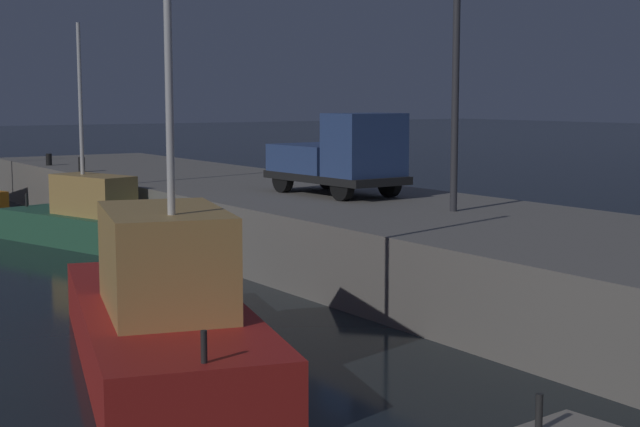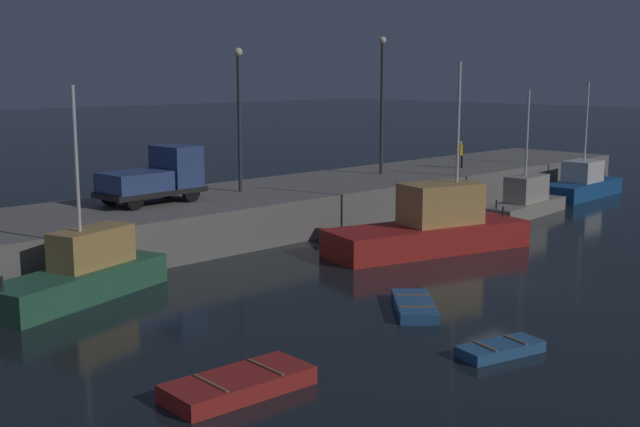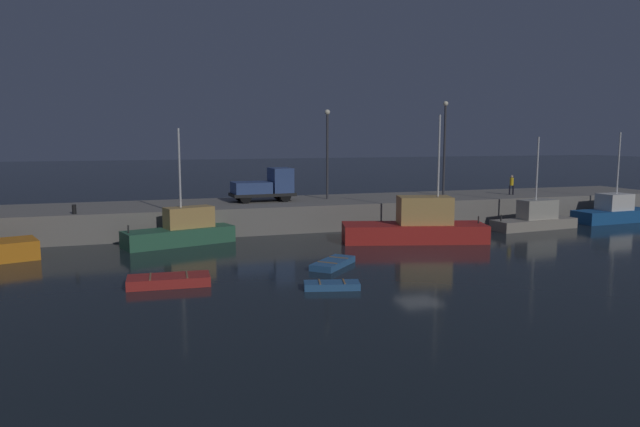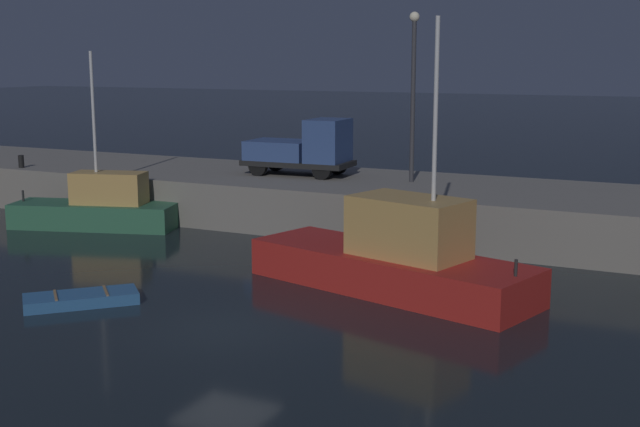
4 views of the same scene
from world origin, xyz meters
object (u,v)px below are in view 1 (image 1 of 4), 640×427
object	(u,v)px
fishing_trawler_red	(162,312)
lamp_post_west	(456,53)
fishing_boat_blue	(84,220)
utility_truck	(341,157)
bollard_west	(49,159)
bollard_central	(82,165)

from	to	relation	value
fishing_trawler_red	lamp_post_west	size ratio (longest dim) A/B	1.39
fishing_boat_blue	lamp_post_west	xyz separation A→B (m)	(12.51, 6.26, 5.51)
utility_truck	bollard_west	size ratio (longest dim) A/B	9.42
fishing_trawler_red	bollard_central	distance (m)	23.38
fishing_boat_blue	fishing_trawler_red	bearing A→B (deg)	-14.09
fishing_boat_blue	bollard_west	bearing A→B (deg)	168.29
utility_truck	bollard_central	xyz separation A→B (m)	(-14.10, -3.73, -0.93)
fishing_trawler_red	fishing_boat_blue	distance (m)	16.13
fishing_trawler_red	utility_truck	bearing A→B (deg)	129.99
fishing_trawler_red	fishing_boat_blue	bearing A→B (deg)	165.91
bollard_central	lamp_post_west	bearing A→B (deg)	11.46
bollard_central	utility_truck	bearing A→B (deg)	14.83
lamp_post_west	bollard_central	bearing A→B (deg)	-168.54
utility_truck	bollard_central	size ratio (longest dim) A/B	8.12
bollard_central	bollard_west	bearing A→B (deg)	179.27
fishing_boat_blue	bollard_central	distance (m)	7.38
lamp_post_west	bollard_west	size ratio (longest dim) A/B	13.44
lamp_post_west	bollard_central	world-z (taller)	lamp_post_west
bollard_central	fishing_trawler_red	bearing A→B (deg)	-15.56
fishing_boat_blue	bollard_west	world-z (taller)	fishing_boat_blue
utility_truck	fishing_boat_blue	bearing A→B (deg)	-140.09
fishing_boat_blue	bollard_west	distance (m)	11.89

